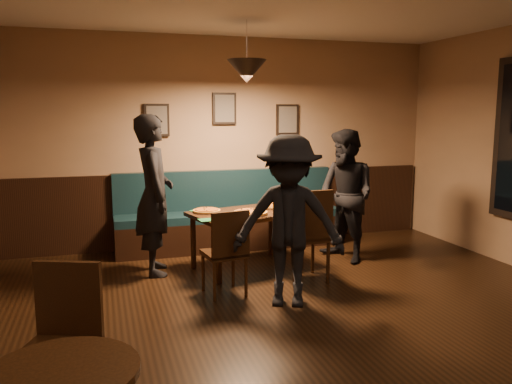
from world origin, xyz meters
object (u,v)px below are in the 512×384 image
Objects in this scene: chair_near_left at (224,252)px; diner_right at (346,196)px; tabasco_bottle at (289,206)px; diner_front at (289,221)px; booth_bench at (230,211)px; soda_glass at (305,207)px; cafe_chair_far at (57,348)px; dining_table at (247,240)px; diner_left at (154,195)px; chair_near_right at (304,234)px.

diner_right reaches higher than chair_near_left.
diner_right is at bearing 1.15° from tabasco_bottle.
diner_right reaches higher than diner_front.
booth_bench is 1.87× the size of diner_front.
soda_glass is 3.38m from cafe_chair_far.
booth_bench is 0.96m from dining_table.
diner_left is at bearing -110.82° from diner_right.
chair_near_left reaches higher than soda_glass.
booth_bench is 1.61m from chair_near_right.
chair_near_left is at bearing -106.75° from cafe_chair_far.
soda_glass is at bearing -103.81° from diner_left.
chair_near_right is at bearing -118.52° from cafe_chair_far.
booth_bench is 3.45× the size of chair_near_left.
diner_right is at bearing 14.72° from chair_near_left.
diner_left is at bearing 164.64° from soda_glass.
chair_near_right is 0.58m from tabasco_bottle.
diner_front is (1.09, -1.35, -0.09)m from diner_left.
dining_table is (-0.03, -0.94, -0.17)m from booth_bench.
cafe_chair_far is at bearing -66.78° from diner_right.
tabasco_bottle is (0.44, 1.15, -0.08)m from diner_front.
diner_front reaches higher than cafe_chair_far.
chair_near_left is 0.54× the size of diner_front.
diner_front is at bearing -120.38° from soda_glass.
chair_near_left is 1.86m from diner_right.
diner_left reaches higher than cafe_chair_far.
cafe_chair_far is (-1.93, -1.39, -0.34)m from diner_front.
diner_left is (-0.58, 0.90, 0.46)m from chair_near_left.
chair_near_right is 0.63× the size of diner_front.
diner_front is 1.73× the size of cafe_chair_far.
chair_near_right is 0.80m from diner_front.
dining_table is at bearing 125.80° from chair_near_right.
diner_right is at bearing -92.97° from diner_left.
chair_near_right is at bearing -70.25° from diner_right.
dining_table is at bearing -104.85° from cafe_chair_far.
soda_glass reaches higher than tabasco_bottle.
chair_near_left is at bearing -135.81° from dining_table.
chair_near_left is at bearing 161.76° from diner_front.
chair_near_right is 1.09× the size of cafe_chair_far.
soda_glass is (1.04, 0.45, 0.31)m from chair_near_left.
chair_near_left is 2.33m from cafe_chair_far.
dining_table is at bearing -108.76° from diner_right.
soda_glass is (0.55, -1.26, 0.25)m from booth_bench.
cafe_chair_far reaches higher than soda_glass.
chair_near_left is 0.94× the size of cafe_chair_far.
diner_right is (0.76, 0.55, 0.30)m from chair_near_right.
chair_near_right is at bearing -111.94° from soda_glass.
tabasco_bottle is (0.02, 0.53, 0.22)m from chair_near_right.
diner_left is at bearing 172.79° from tabasco_bottle.
diner_left reaches higher than chair_near_left.
chair_near_right is 0.39m from soda_glass.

